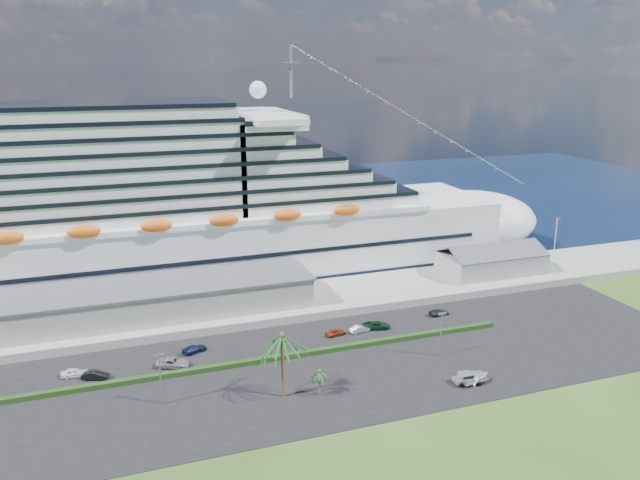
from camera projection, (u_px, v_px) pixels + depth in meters
name	position (u px, v px, depth m)	size (l,w,h in m)	color
ground	(352.00, 398.00, 96.73)	(420.00, 420.00, 0.00)	#294717
asphalt_lot	(328.00, 366.00, 106.69)	(140.00, 38.00, 0.12)	black
wharf	(281.00, 302.00, 132.75)	(240.00, 20.00, 1.80)	gray
water	(210.00, 213.00, 214.59)	(420.00, 160.00, 0.02)	black
cruise_ship	(161.00, 213.00, 143.28)	(191.00, 38.00, 54.00)	silver
terminal_building	(160.00, 298.00, 123.66)	(61.00, 15.00, 6.30)	gray
port_shed	(491.00, 262.00, 148.32)	(24.00, 12.31, 7.37)	gray
flagpole	(555.00, 239.00, 152.98)	(1.08, 0.16, 12.00)	silver
hedge	(275.00, 358.00, 108.54)	(88.00, 1.10, 0.90)	#193210
lamp_post_left	(160.00, 373.00, 93.60)	(1.60, 0.35, 8.27)	gray
lamp_post_right	(441.00, 329.00, 108.87)	(1.60, 0.35, 8.27)	gray
palm_tall	(282.00, 343.00, 94.63)	(8.82, 8.82, 11.13)	#47301E
palm_short	(320.00, 374.00, 96.55)	(3.53, 3.53, 4.56)	#47301E
parked_car_0	(74.00, 373.00, 102.90)	(1.74, 4.33, 1.48)	white
parked_car_1	(96.00, 375.00, 102.10)	(1.53, 4.38, 1.44)	black
parked_car_2	(173.00, 363.00, 106.16)	(2.61, 5.65, 1.57)	#94969C
parked_car_3	(194.00, 349.00, 111.55)	(1.87, 4.59, 1.33)	#11183C
parked_car_4	(335.00, 332.00, 118.33)	(1.57, 3.90, 1.33)	maroon
parked_car_5	(360.00, 329.00, 119.81)	(1.37, 3.94, 1.30)	#A2A5A9
parked_car_6	(376.00, 325.00, 121.37)	(2.44, 5.30, 1.47)	#0C331A
parked_car_7	(439.00, 312.00, 127.80)	(1.80, 4.42, 1.28)	black
pickup_truck	(469.00, 377.00, 100.81)	(5.42, 2.26, 1.88)	black
boat_trailer	(475.00, 377.00, 100.61)	(6.53, 4.78, 1.81)	gray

